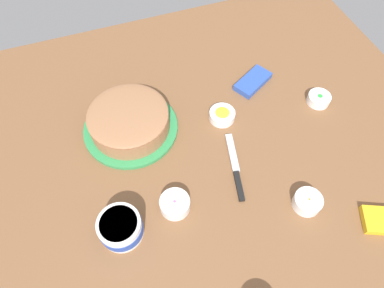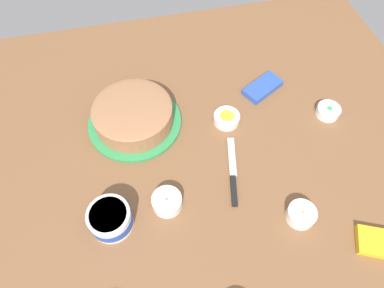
% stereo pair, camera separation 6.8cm
% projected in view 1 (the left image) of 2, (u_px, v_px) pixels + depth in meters
% --- Properties ---
extents(ground_plane, '(1.54, 1.54, 0.00)m').
position_uv_depth(ground_plane, '(227.00, 162.00, 1.05)').
color(ground_plane, brown).
extents(frosted_cake, '(0.31, 0.31, 0.09)m').
position_uv_depth(frosted_cake, '(129.00, 121.00, 1.08)').
color(frosted_cake, '#339351').
rests_on(frosted_cake, ground_plane).
extents(frosting_tub, '(0.12, 0.12, 0.07)m').
position_uv_depth(frosting_tub, '(121.00, 228.00, 0.90)').
color(frosting_tub, white).
rests_on(frosting_tub, ground_plane).
extents(spreading_knife, '(0.07, 0.23, 0.01)m').
position_uv_depth(spreading_knife, '(237.00, 172.00, 1.03)').
color(spreading_knife, silver).
rests_on(spreading_knife, ground_plane).
extents(sprinkle_bowl_yellow, '(0.09, 0.09, 0.03)m').
position_uv_depth(sprinkle_bowl_yellow, '(222.00, 115.00, 1.13)').
color(sprinkle_bowl_yellow, white).
rests_on(sprinkle_bowl_yellow, ground_plane).
extents(sprinkle_bowl_green, '(0.08, 0.08, 0.03)m').
position_uv_depth(sprinkle_bowl_green, '(319.00, 99.00, 1.17)').
color(sprinkle_bowl_green, white).
rests_on(sprinkle_bowl_green, ground_plane).
extents(sprinkle_bowl_pink, '(0.09, 0.09, 0.04)m').
position_uv_depth(sprinkle_bowl_pink, '(175.00, 204.00, 0.95)').
color(sprinkle_bowl_pink, white).
rests_on(sprinkle_bowl_pink, ground_plane).
extents(sprinkle_bowl_orange, '(0.08, 0.08, 0.04)m').
position_uv_depth(sprinkle_bowl_orange, '(308.00, 202.00, 0.96)').
color(sprinkle_bowl_orange, white).
rests_on(sprinkle_bowl_orange, ground_plane).
extents(candy_box_lower, '(0.16, 0.13, 0.02)m').
position_uv_depth(candy_box_lower, '(253.00, 81.00, 1.22)').
color(candy_box_lower, '#2D51B2').
rests_on(candy_box_lower, ground_plane).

